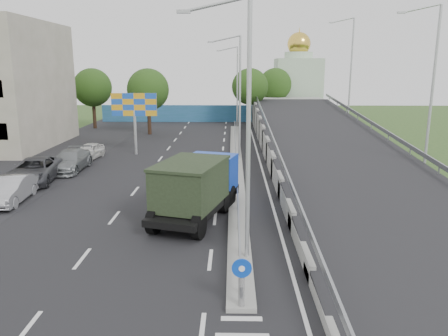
{
  "coord_description": "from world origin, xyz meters",
  "views": [
    {
      "loc": [
        -0.32,
        -10.59,
        7.76
      ],
      "look_at": [
        -0.78,
        13.31,
        2.2
      ],
      "focal_mm": 35.0,
      "sensor_mm": 36.0,
      "label": 1
    }
  ],
  "objects_px": {
    "lamp_post_mid": "(238,91)",
    "church": "(298,83)",
    "parked_car_c": "(35,171)",
    "parked_car_d": "(70,161)",
    "lamp_post_far": "(236,82)",
    "parked_car_b": "(11,190)",
    "lamp_post_near": "(244,119)",
    "parked_car_e": "(89,151)",
    "dump_truck": "(197,185)",
    "sign_bollard": "(242,282)",
    "billboard": "(134,108)"
  },
  "relations": [
    {
      "from": "lamp_post_far",
      "to": "lamp_post_mid",
      "type": "bearing_deg",
      "value": -90.0
    },
    {
      "from": "lamp_post_mid",
      "to": "parked_car_d",
      "type": "xyz_separation_m",
      "value": [
        -12.77,
        -4.39,
        -5.02
      ]
    },
    {
      "from": "dump_truck",
      "to": "parked_car_b",
      "type": "relative_size",
      "value": 1.66
    },
    {
      "from": "parked_car_b",
      "to": "parked_car_c",
      "type": "height_order",
      "value": "parked_car_c"
    },
    {
      "from": "lamp_post_far",
      "to": "parked_car_b",
      "type": "bearing_deg",
      "value": -112.38
    },
    {
      "from": "lamp_post_near",
      "to": "parked_car_c",
      "type": "height_order",
      "value": "lamp_post_near"
    },
    {
      "from": "lamp_post_far",
      "to": "church",
      "type": "bearing_deg",
      "value": 54.76
    },
    {
      "from": "church",
      "to": "billboard",
      "type": "bearing_deg",
      "value": -120.7
    },
    {
      "from": "church",
      "to": "lamp_post_near",
      "type": "bearing_deg",
      "value": -100.38
    },
    {
      "from": "lamp_post_far",
      "to": "billboard",
      "type": "height_order",
      "value": "lamp_post_far"
    },
    {
      "from": "parked_car_e",
      "to": "lamp_post_near",
      "type": "bearing_deg",
      "value": -51.84
    },
    {
      "from": "church",
      "to": "parked_car_b",
      "type": "xyz_separation_m",
      "value": [
        -23.21,
        -46.36,
        -4.55
      ]
    },
    {
      "from": "dump_truck",
      "to": "parked_car_d",
      "type": "xyz_separation_m",
      "value": [
        -10.52,
        10.33,
        -0.97
      ]
    },
    {
      "from": "lamp_post_mid",
      "to": "parked_car_d",
      "type": "relative_size",
      "value": 1.86
    },
    {
      "from": "lamp_post_mid",
      "to": "church",
      "type": "relative_size",
      "value": 0.73
    },
    {
      "from": "sign_bollard",
      "to": "dump_truck",
      "type": "height_order",
      "value": "dump_truck"
    },
    {
      "from": "parked_car_c",
      "to": "parked_car_d",
      "type": "distance_m",
      "value": 3.63
    },
    {
      "from": "parked_car_b",
      "to": "parked_car_d",
      "type": "relative_size",
      "value": 0.85
    },
    {
      "from": "lamp_post_far",
      "to": "parked_car_d",
      "type": "xyz_separation_m",
      "value": [
        -12.77,
        -24.39,
        -5.02
      ]
    },
    {
      "from": "lamp_post_far",
      "to": "church",
      "type": "relative_size",
      "value": 0.73
    },
    {
      "from": "lamp_post_near",
      "to": "lamp_post_mid",
      "type": "xyz_separation_m",
      "value": [
        0.0,
        20.0,
        0.0
      ]
    },
    {
      "from": "parked_car_d",
      "to": "church",
      "type": "bearing_deg",
      "value": 58.84
    },
    {
      "from": "lamp_post_near",
      "to": "church",
      "type": "relative_size",
      "value": 0.73
    },
    {
      "from": "parked_car_e",
      "to": "lamp_post_mid",
      "type": "bearing_deg",
      "value": 6.09
    },
    {
      "from": "church",
      "to": "parked_car_b",
      "type": "height_order",
      "value": "church"
    },
    {
      "from": "sign_bollard",
      "to": "church",
      "type": "relative_size",
      "value": 0.12
    },
    {
      "from": "lamp_post_far",
      "to": "parked_car_e",
      "type": "height_order",
      "value": "lamp_post_far"
    },
    {
      "from": "parked_car_c",
      "to": "parked_car_e",
      "type": "xyz_separation_m",
      "value": [
        1.24,
        7.7,
        -0.14
      ]
    },
    {
      "from": "church",
      "to": "parked_car_d",
      "type": "relative_size",
      "value": 2.55
    },
    {
      "from": "sign_bollard",
      "to": "parked_car_e",
      "type": "height_order",
      "value": "sign_bollard"
    },
    {
      "from": "lamp_post_mid",
      "to": "parked_car_b",
      "type": "bearing_deg",
      "value": -137.15
    },
    {
      "from": "parked_car_c",
      "to": "dump_truck",
      "type": "bearing_deg",
      "value": -37.29
    },
    {
      "from": "dump_truck",
      "to": "parked_car_e",
      "type": "xyz_separation_m",
      "value": [
        -10.47,
        14.6,
        -1.07
      ]
    },
    {
      "from": "lamp_post_near",
      "to": "parked_car_d",
      "type": "bearing_deg",
      "value": 129.29
    },
    {
      "from": "parked_car_c",
      "to": "parked_car_e",
      "type": "distance_m",
      "value": 7.8
    },
    {
      "from": "lamp_post_far",
      "to": "parked_car_b",
      "type": "distance_m",
      "value": 35.36
    },
    {
      "from": "parked_car_b",
      "to": "parked_car_d",
      "type": "bearing_deg",
      "value": 82.23
    },
    {
      "from": "sign_bollard",
      "to": "church",
      "type": "distance_m",
      "value": 58.84
    },
    {
      "from": "dump_truck",
      "to": "billboard",
      "type": "bearing_deg",
      "value": 128.59
    },
    {
      "from": "lamp_post_far",
      "to": "parked_car_d",
      "type": "distance_m",
      "value": 27.99
    },
    {
      "from": "parked_car_d",
      "to": "billboard",
      "type": "bearing_deg",
      "value": 59.56
    },
    {
      "from": "church",
      "to": "parked_car_d",
      "type": "distance_m",
      "value": 44.81
    },
    {
      "from": "lamp_post_mid",
      "to": "dump_truck",
      "type": "distance_m",
      "value": 15.43
    },
    {
      "from": "lamp_post_near",
      "to": "parked_car_e",
      "type": "distance_m",
      "value": 24.15
    },
    {
      "from": "parked_car_c",
      "to": "parked_car_b",
      "type": "bearing_deg",
      "value": -88.85
    },
    {
      "from": "parked_car_d",
      "to": "parked_car_b",
      "type": "bearing_deg",
      "value": -94.54
    },
    {
      "from": "parked_car_c",
      "to": "parked_car_e",
      "type": "bearing_deg",
      "value": 74.11
    },
    {
      "from": "sign_bollard",
      "to": "parked_car_b",
      "type": "relative_size",
      "value": 0.36
    },
    {
      "from": "parked_car_b",
      "to": "parked_car_d",
      "type": "xyz_separation_m",
      "value": [
        0.55,
        7.97,
        0.03
      ]
    },
    {
      "from": "dump_truck",
      "to": "parked_car_b",
      "type": "distance_m",
      "value": 11.36
    }
  ]
}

